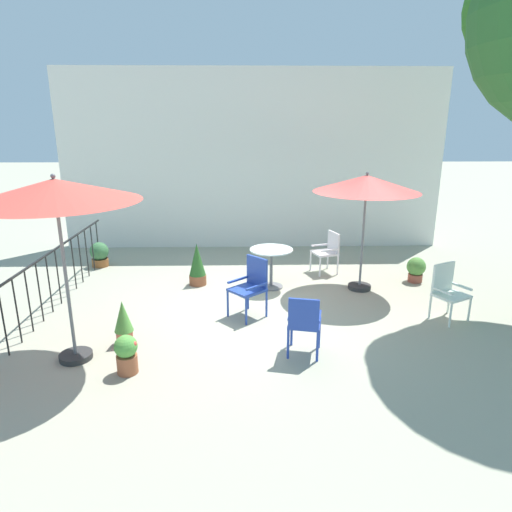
{
  "coord_description": "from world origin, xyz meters",
  "views": [
    {
      "loc": [
        -0.19,
        -7.15,
        3.11
      ],
      "look_at": [
        0.0,
        0.57,
        0.8
      ],
      "focal_mm": 31.52,
      "sensor_mm": 36.0,
      "label": 1
    }
  ],
  "objects_px": {
    "patio_chair_0": "(447,288)",
    "potted_plant_0": "(100,254)",
    "patio_chair_1": "(304,321)",
    "patio_chair_2": "(328,249)",
    "patio_umbrella_0": "(366,185)",
    "potted_plant_1": "(416,269)",
    "cafe_table_0": "(271,261)",
    "potted_plant_2": "(127,353)",
    "potted_plant_4": "(123,322)",
    "patio_umbrella_1": "(55,193)",
    "patio_chair_3": "(251,283)",
    "potted_plant_3": "(197,265)"
  },
  "relations": [
    {
      "from": "patio_chair_0",
      "to": "potted_plant_0",
      "type": "distance_m",
      "value": 7.17
    },
    {
      "from": "patio_chair_1",
      "to": "patio_chair_2",
      "type": "relative_size",
      "value": 1.01
    },
    {
      "from": "patio_umbrella_0",
      "to": "patio_chair_0",
      "type": "xyz_separation_m",
      "value": [
        1.07,
        -1.38,
        -1.49
      ]
    },
    {
      "from": "patio_chair_1",
      "to": "potted_plant_1",
      "type": "height_order",
      "value": "patio_chair_1"
    },
    {
      "from": "cafe_table_0",
      "to": "patio_chair_1",
      "type": "relative_size",
      "value": 0.93
    },
    {
      "from": "potted_plant_2",
      "to": "potted_plant_4",
      "type": "xyz_separation_m",
      "value": [
        -0.24,
        0.79,
        0.07
      ]
    },
    {
      "from": "potted_plant_1",
      "to": "patio_umbrella_1",
      "type": "bearing_deg",
      "value": -152.79
    },
    {
      "from": "patio_umbrella_1",
      "to": "patio_chair_0",
      "type": "bearing_deg",
      "value": 12.13
    },
    {
      "from": "potted_plant_1",
      "to": "potted_plant_2",
      "type": "relative_size",
      "value": 0.97
    },
    {
      "from": "cafe_table_0",
      "to": "patio_chair_1",
      "type": "distance_m",
      "value": 2.71
    },
    {
      "from": "patio_chair_0",
      "to": "potted_plant_0",
      "type": "height_order",
      "value": "patio_chair_0"
    },
    {
      "from": "patio_chair_3",
      "to": "potted_plant_1",
      "type": "bearing_deg",
      "value": 25.04
    },
    {
      "from": "patio_umbrella_1",
      "to": "potted_plant_1",
      "type": "xyz_separation_m",
      "value": [
        5.77,
        2.97,
        -2.01
      ]
    },
    {
      "from": "patio_chair_0",
      "to": "patio_chair_3",
      "type": "xyz_separation_m",
      "value": [
        -3.19,
        0.2,
        0.04
      ]
    },
    {
      "from": "patio_chair_2",
      "to": "potted_plant_1",
      "type": "height_order",
      "value": "patio_chair_2"
    },
    {
      "from": "cafe_table_0",
      "to": "patio_chair_0",
      "type": "height_order",
      "value": "patio_chair_0"
    },
    {
      "from": "patio_umbrella_0",
      "to": "potted_plant_4",
      "type": "xyz_separation_m",
      "value": [
        -3.97,
        -2.17,
        -1.66
      ]
    },
    {
      "from": "patio_chair_1",
      "to": "patio_umbrella_0",
      "type": "bearing_deg",
      "value": 61.11
    },
    {
      "from": "patio_umbrella_0",
      "to": "patio_umbrella_1",
      "type": "height_order",
      "value": "patio_umbrella_1"
    },
    {
      "from": "patio_chair_1",
      "to": "patio_chair_2",
      "type": "bearing_deg",
      "value": 74.93
    },
    {
      "from": "cafe_table_0",
      "to": "patio_chair_0",
      "type": "relative_size",
      "value": 0.9
    },
    {
      "from": "cafe_table_0",
      "to": "potted_plant_3",
      "type": "xyz_separation_m",
      "value": [
        -1.45,
        0.19,
        -0.14
      ]
    },
    {
      "from": "potted_plant_1",
      "to": "potted_plant_2",
      "type": "bearing_deg",
      "value": -146.1
    },
    {
      "from": "cafe_table_0",
      "to": "patio_chair_3",
      "type": "bearing_deg",
      "value": -107.21
    },
    {
      "from": "patio_chair_3",
      "to": "potted_plant_1",
      "type": "relative_size",
      "value": 1.95
    },
    {
      "from": "patio_chair_0",
      "to": "cafe_table_0",
      "type": "bearing_deg",
      "value": 151.58
    },
    {
      "from": "patio_umbrella_0",
      "to": "potted_plant_0",
      "type": "bearing_deg",
      "value": 164.07
    },
    {
      "from": "patio_chair_2",
      "to": "patio_chair_3",
      "type": "xyz_separation_m",
      "value": [
        -1.67,
        -2.21,
        0.05
      ]
    },
    {
      "from": "potted_plant_2",
      "to": "potted_plant_4",
      "type": "height_order",
      "value": "potted_plant_4"
    },
    {
      "from": "cafe_table_0",
      "to": "potted_plant_3",
      "type": "bearing_deg",
      "value": 172.36
    },
    {
      "from": "patio_umbrella_0",
      "to": "potted_plant_3",
      "type": "distance_m",
      "value": 3.56
    },
    {
      "from": "patio_chair_2",
      "to": "potted_plant_0",
      "type": "relative_size",
      "value": 1.59
    },
    {
      "from": "patio_umbrella_1",
      "to": "patio_chair_0",
      "type": "xyz_separation_m",
      "value": [
        5.61,
        1.2,
        -1.76
      ]
    },
    {
      "from": "potted_plant_3",
      "to": "potted_plant_4",
      "type": "xyz_separation_m",
      "value": [
        -0.81,
        -2.49,
        -0.06
      ]
    },
    {
      "from": "cafe_table_0",
      "to": "patio_chair_3",
      "type": "distance_m",
      "value": 1.37
    },
    {
      "from": "potted_plant_0",
      "to": "potted_plant_2",
      "type": "bearing_deg",
      "value": -69.01
    },
    {
      "from": "patio_chair_0",
      "to": "potted_plant_2",
      "type": "bearing_deg",
      "value": -161.83
    },
    {
      "from": "cafe_table_0",
      "to": "patio_chair_1",
      "type": "bearing_deg",
      "value": -83.77
    },
    {
      "from": "patio_chair_0",
      "to": "potted_plant_4",
      "type": "bearing_deg",
      "value": -171.1
    },
    {
      "from": "patio_chair_2",
      "to": "potted_plant_0",
      "type": "bearing_deg",
      "value": 173.9
    },
    {
      "from": "patio_umbrella_1",
      "to": "potted_plant_2",
      "type": "relative_size",
      "value": 4.81
    },
    {
      "from": "patio_chair_2",
      "to": "potted_plant_2",
      "type": "bearing_deg",
      "value": -129.54
    },
    {
      "from": "potted_plant_0",
      "to": "patio_chair_0",
      "type": "bearing_deg",
      "value": -24.22
    },
    {
      "from": "patio_chair_0",
      "to": "potted_plant_4",
      "type": "xyz_separation_m",
      "value": [
        -5.04,
        -0.79,
        -0.17
      ]
    },
    {
      "from": "patio_umbrella_0",
      "to": "patio_chair_1",
      "type": "relative_size",
      "value": 2.53
    },
    {
      "from": "patio_chair_0",
      "to": "potted_plant_3",
      "type": "distance_m",
      "value": 4.56
    },
    {
      "from": "potted_plant_0",
      "to": "potted_plant_4",
      "type": "height_order",
      "value": "potted_plant_4"
    },
    {
      "from": "potted_plant_4",
      "to": "patio_umbrella_0",
      "type": "bearing_deg",
      "value": 28.63
    },
    {
      "from": "patio_umbrella_1",
      "to": "potted_plant_3",
      "type": "relative_size",
      "value": 2.97
    },
    {
      "from": "patio_chair_0",
      "to": "potted_plant_0",
      "type": "bearing_deg",
      "value": 155.78
    }
  ]
}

